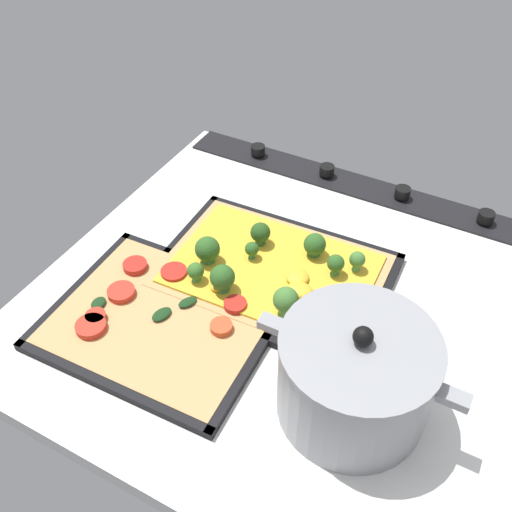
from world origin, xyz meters
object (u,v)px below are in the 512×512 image
Objects in this scene: broccoli_pizza at (272,271)px; baking_tray_back at (162,322)px; veggie_pizza_back at (159,316)px; cooking_pot at (355,376)px; baking_tray_front at (272,275)px.

broccoli_pizza is 18.52cm from baking_tray_back.
baking_tray_back is at bearing 153.28° from veggie_pizza_back.
baking_tray_back is at bearing -0.22° from cooking_pot.
cooking_pot reaches higher than baking_tray_front.
broccoli_pizza is 1.14× the size of veggie_pizza_back.
veggie_pizza_back is at bearing 55.28° from broccoli_pizza.
broccoli_pizza is at bearing -39.19° from cooking_pot.
baking_tray_back is at bearing 56.99° from broccoli_pizza.
veggie_pizza_back is at bearing 57.05° from baking_tray_front.
baking_tray_front is 18.90cm from baking_tray_back.
baking_tray_back is (10.05, 15.47, -1.64)cm from broccoli_pizza.
veggie_pizza_back is (10.55, 15.22, -0.93)cm from broccoli_pizza.
veggie_pizza_back is at bearing -26.72° from baking_tray_back.
cooking_pot is at bearing 139.95° from baking_tray_front.
baking_tray_front is 26.02cm from cooking_pot.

